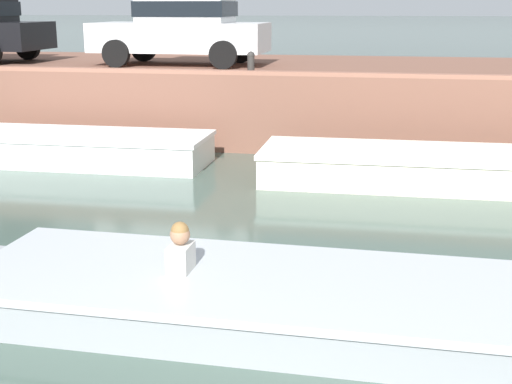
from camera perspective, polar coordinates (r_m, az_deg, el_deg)
ground_plane at (r=8.53m, az=-0.06°, el=-4.97°), size 400.00×400.00×0.00m
far_quay_wall at (r=16.87m, az=5.70°, el=7.51°), size 60.00×6.00×1.55m
far_wall_coping at (r=13.93m, az=4.65°, el=9.40°), size 60.00×0.24×0.08m
boat_moored_west_white at (r=13.79m, az=-14.52°, el=3.44°), size 5.61×1.69×0.58m
boat_moored_central_cream at (r=12.08m, az=13.92°, el=1.89°), size 6.13×1.87×0.57m
motorboat_passing at (r=6.76m, az=-1.24°, el=-8.40°), size 7.00×2.05×0.92m
car_left_inner_white at (r=16.53m, az=-5.89°, el=13.00°), size 3.88×1.96×1.54m
mooring_bollard_mid at (r=14.24m, az=-0.41°, el=10.37°), size 0.15×0.15×0.44m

